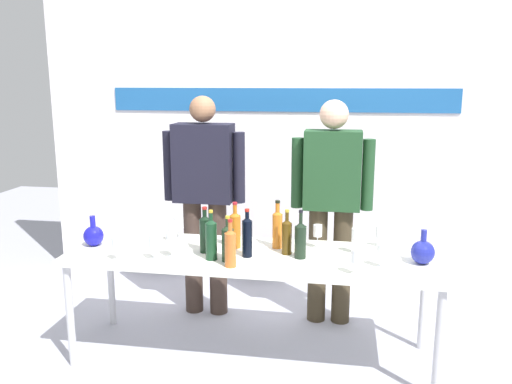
% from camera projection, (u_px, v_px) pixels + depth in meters
% --- Properties ---
extents(ground_plane, '(10.00, 10.00, 0.00)m').
position_uv_depth(ground_plane, '(252.00, 356.00, 3.53)').
color(ground_plane, '#A9AAB8').
extents(back_wall, '(4.27, 0.11, 3.00)m').
position_uv_depth(back_wall, '(280.00, 118.00, 4.58)').
color(back_wall, white).
rests_on(back_wall, ground).
extents(display_table, '(2.39, 0.70, 0.73)m').
position_uv_depth(display_table, '(252.00, 261.00, 3.39)').
color(display_table, white).
rests_on(display_table, ground).
extents(decanter_blue_left, '(0.14, 0.14, 0.21)m').
position_uv_depth(decanter_blue_left, '(94.00, 235.00, 3.52)').
color(decanter_blue_left, '#1818B1').
rests_on(decanter_blue_left, display_table).
extents(decanter_blue_right, '(0.15, 0.15, 0.21)m').
position_uv_depth(decanter_blue_right, '(423.00, 252.00, 3.17)').
color(decanter_blue_right, '#212896').
rests_on(decanter_blue_right, display_table).
extents(presenter_left, '(0.64, 0.22, 1.71)m').
position_uv_depth(presenter_left, '(204.00, 191.00, 4.01)').
color(presenter_left, '#3D2E26').
rests_on(presenter_left, ground).
extents(presenter_right, '(0.60, 0.22, 1.69)m').
position_uv_depth(presenter_right, '(332.00, 198.00, 3.86)').
color(presenter_right, '#3F3423').
rests_on(presenter_right, ground).
extents(wine_bottle_0, '(0.07, 0.07, 0.32)m').
position_uv_depth(wine_bottle_0, '(211.00, 238.00, 3.24)').
color(wine_bottle_0, '#153B21').
rests_on(wine_bottle_0, display_table).
extents(wine_bottle_1, '(0.07, 0.07, 0.31)m').
position_uv_depth(wine_bottle_1, '(300.00, 239.00, 3.27)').
color(wine_bottle_1, black).
rests_on(wine_bottle_1, display_table).
extents(wine_bottle_2, '(0.07, 0.07, 0.32)m').
position_uv_depth(wine_bottle_2, '(277.00, 228.00, 3.46)').
color(wine_bottle_2, orange).
rests_on(wine_bottle_2, display_table).
extents(wine_bottle_3, '(0.07, 0.07, 0.31)m').
position_uv_depth(wine_bottle_3, '(235.00, 228.00, 3.47)').
color(wine_bottle_3, '#C86A1B').
rests_on(wine_bottle_3, display_table).
extents(wine_bottle_4, '(0.07, 0.07, 0.29)m').
position_uv_depth(wine_bottle_4, '(230.00, 247.00, 3.11)').
color(wine_bottle_4, '#CD6528').
rests_on(wine_bottle_4, display_table).
extents(wine_bottle_5, '(0.07, 0.07, 0.30)m').
position_uv_depth(wine_bottle_5, '(205.00, 232.00, 3.38)').
color(wine_bottle_5, black).
rests_on(wine_bottle_5, display_table).
extents(wine_bottle_6, '(0.07, 0.07, 0.29)m').
position_uv_depth(wine_bottle_6, '(228.00, 242.00, 3.21)').
color(wine_bottle_6, '#1E341E').
rests_on(wine_bottle_6, display_table).
extents(wine_bottle_7, '(0.06, 0.06, 0.31)m').
position_uv_depth(wine_bottle_7, '(247.00, 236.00, 3.29)').
color(wine_bottle_7, black).
rests_on(wine_bottle_7, display_table).
extents(wine_bottle_8, '(0.06, 0.06, 0.29)m').
position_uv_depth(wine_bottle_8, '(287.00, 236.00, 3.34)').
color(wine_bottle_8, '#4B340D').
rests_on(wine_bottle_8, display_table).
extents(wine_glass_left_0, '(0.06, 0.06, 0.15)m').
position_uv_depth(wine_glass_left_0, '(116.00, 244.00, 3.23)').
color(wine_glass_left_0, white).
rests_on(wine_glass_left_0, display_table).
extents(wine_glass_left_1, '(0.06, 0.06, 0.14)m').
position_uv_depth(wine_glass_left_1, '(173.00, 227.00, 3.61)').
color(wine_glass_left_1, white).
rests_on(wine_glass_left_1, display_table).
extents(wine_glass_left_2, '(0.06, 0.06, 0.16)m').
position_uv_depth(wine_glass_left_2, '(154.00, 242.00, 3.24)').
color(wine_glass_left_2, white).
rests_on(wine_glass_left_2, display_table).
extents(wine_glass_left_3, '(0.07, 0.07, 0.15)m').
position_uv_depth(wine_glass_left_3, '(179.00, 223.00, 3.70)').
color(wine_glass_left_3, white).
rests_on(wine_glass_left_3, display_table).
extents(wine_glass_left_4, '(0.07, 0.07, 0.16)m').
position_uv_depth(wine_glass_left_4, '(171.00, 240.00, 3.30)').
color(wine_glass_left_4, white).
rests_on(wine_glass_left_4, display_table).
extents(wine_glass_right_0, '(0.07, 0.07, 0.14)m').
position_uv_depth(wine_glass_right_0, '(382.00, 251.00, 3.11)').
color(wine_glass_right_0, white).
rests_on(wine_glass_right_0, display_table).
extents(wine_glass_right_1, '(0.07, 0.07, 0.14)m').
position_uv_depth(wine_glass_right_1, '(381.00, 232.00, 3.50)').
color(wine_glass_right_1, white).
rests_on(wine_glass_right_1, display_table).
extents(wine_glass_right_2, '(0.06, 0.06, 0.15)m').
position_uv_depth(wine_glass_right_2, '(356.00, 257.00, 2.99)').
color(wine_glass_right_2, white).
rests_on(wine_glass_right_2, display_table).
extents(wine_glass_right_3, '(0.06, 0.06, 0.17)m').
position_uv_depth(wine_glass_right_3, '(357.00, 236.00, 3.35)').
color(wine_glass_right_3, white).
rests_on(wine_glass_right_3, display_table).
extents(wine_glass_right_4, '(0.06, 0.06, 0.16)m').
position_uv_depth(wine_glass_right_4, '(318.00, 231.00, 3.47)').
color(wine_glass_right_4, white).
rests_on(wine_glass_right_4, display_table).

